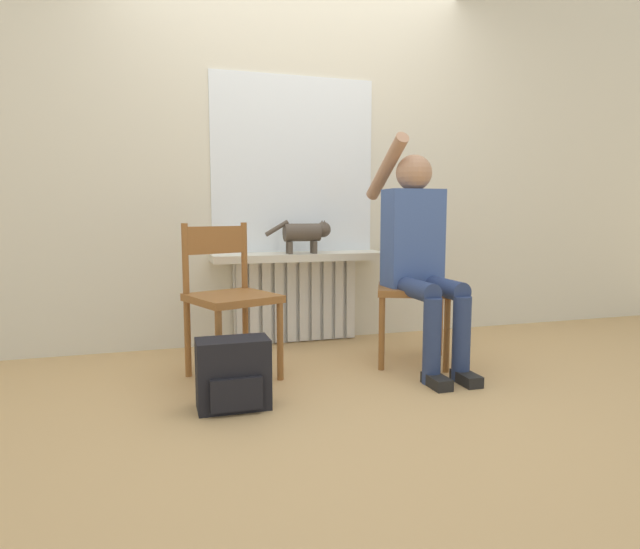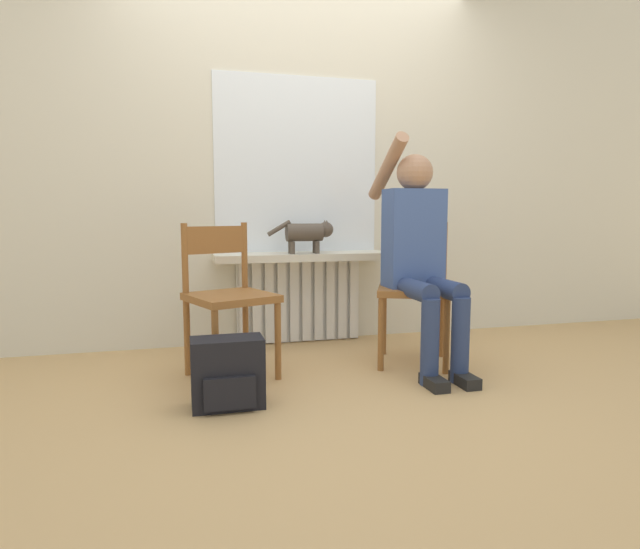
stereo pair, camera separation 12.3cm
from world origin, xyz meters
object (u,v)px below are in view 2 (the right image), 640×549
(chair_right, at_px, (414,288))
(person, at_px, (420,248))
(chair_left, at_px, (228,295))
(cat, at_px, (308,233))
(backpack, at_px, (228,373))

(chair_right, bearing_deg, person, -74.44)
(chair_left, xyz_separation_m, person, (1.12, -0.10, 0.25))
(person, relative_size, cat, 3.04)
(chair_right, xyz_separation_m, cat, (-0.54, 0.53, 0.32))
(person, height_order, cat, person)
(chair_left, distance_m, backpack, 0.59)
(chair_right, distance_m, backpack, 1.32)
(chair_right, relative_size, cat, 1.89)
(backpack, bearing_deg, cat, 58.06)
(person, bearing_deg, chair_left, 174.76)
(chair_left, relative_size, chair_right, 1.00)
(chair_left, xyz_separation_m, cat, (0.59, 0.53, 0.32))
(cat, distance_m, backpack, 1.37)
(chair_right, relative_size, person, 0.62)
(person, bearing_deg, chair_right, 81.56)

